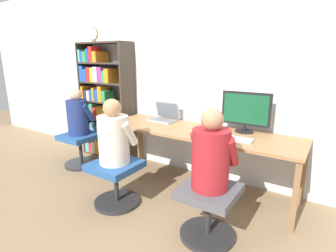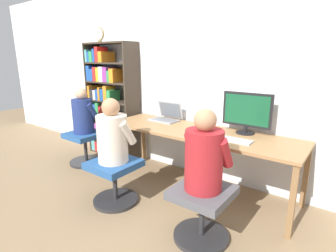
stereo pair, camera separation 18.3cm
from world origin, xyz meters
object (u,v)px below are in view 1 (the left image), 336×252
object	(u,v)px
bookshelf	(101,100)
office_chair_side	(80,146)
desktop_monitor	(246,112)
desk_clock	(93,34)
office_chair_left	(208,207)
person_at_laptop	(114,136)
laptop	(164,117)
office_chair_right	(116,179)
keyboard	(232,138)
person_near_shelf	(78,115)
person_at_monitor	(211,155)

from	to	relation	value
bookshelf	office_chair_side	xyz separation A→B (m)	(0.06, -0.50, -0.61)
desktop_monitor	desk_clock	distance (m)	2.40
office_chair_left	person_at_laptop	distance (m)	1.14
bookshelf	laptop	bearing A→B (deg)	-0.44
desktop_monitor	office_chair_right	distance (m)	1.57
office_chair_left	bookshelf	bearing A→B (deg)	157.19
keyboard	person_near_shelf	size ratio (longest dim) A/B	0.64
office_chair_left	person_near_shelf	size ratio (longest dim) A/B	0.74
desk_clock	bookshelf	bearing A→B (deg)	99.66
laptop	office_chair_side	bearing A→B (deg)	-156.27
keyboard	person_near_shelf	bearing A→B (deg)	-175.21
laptop	office_chair_right	size ratio (longest dim) A/B	0.77
desktop_monitor	person_at_monitor	xyz separation A→B (m)	(0.03, -0.97, -0.19)
desk_clock	laptop	bearing A→B (deg)	3.33
office_chair_left	bookshelf	world-z (taller)	bookshelf
keyboard	office_chair_left	world-z (taller)	keyboard
person_at_monitor	desktop_monitor	bearing A→B (deg)	91.57
person_at_monitor	office_chair_side	distance (m)	2.30
desktop_monitor	person_at_monitor	world-z (taller)	desktop_monitor
laptop	bookshelf	world-z (taller)	bookshelf
office_chair_left	laptop	bearing A→B (deg)	139.17
keyboard	person_at_laptop	xyz separation A→B (m)	(-1.00, -0.67, 0.03)
desktop_monitor	office_chair_side	distance (m)	2.33
office_chair_side	office_chair_right	bearing A→B (deg)	-22.71
desktop_monitor	office_chair_left	distance (m)	1.18
laptop	person_near_shelf	xyz separation A→B (m)	(-1.11, -0.48, -0.02)
person_near_shelf	office_chair_right	bearing A→B (deg)	-22.92
office_chair_right	desk_clock	distance (m)	2.17
keyboard	desk_clock	world-z (taller)	desk_clock
office_chair_right	person_near_shelf	world-z (taller)	person_near_shelf
keyboard	office_chair_left	bearing A→B (deg)	-85.95
desktop_monitor	laptop	world-z (taller)	desktop_monitor
keyboard	person_at_laptop	size ratio (longest dim) A/B	0.62
keyboard	person_near_shelf	xyz separation A→B (m)	(-2.16, -0.18, 0.02)
desktop_monitor	person_near_shelf	world-z (taller)	desktop_monitor
office_chair_left	desk_clock	bearing A→B (deg)	158.73
desktop_monitor	person_at_monitor	bearing A→B (deg)	-88.43
office_chair_left	office_chair_right	size ratio (longest dim) A/B	1.00
office_chair_left	office_chair_side	world-z (taller)	same
desktop_monitor	bookshelf	world-z (taller)	bookshelf
laptop	person_near_shelf	bearing A→B (deg)	-156.49
office_chair_left	person_at_monitor	size ratio (longest dim) A/B	0.71
desktop_monitor	office_chair_left	size ratio (longest dim) A/B	1.12
keyboard	person_at_laptop	world-z (taller)	person_at_laptop
office_chair_right	person_near_shelf	xyz separation A→B (m)	(-1.16, 0.49, 0.46)
person_at_monitor	person_near_shelf	distance (m)	2.25
person_at_laptop	bookshelf	size ratio (longest dim) A/B	0.38
desk_clock	office_chair_side	size ratio (longest dim) A/B	0.43
laptop	office_chair_right	distance (m)	1.09
laptop	desk_clock	bearing A→B (deg)	-176.67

